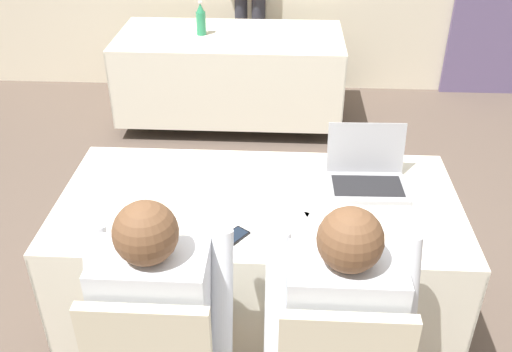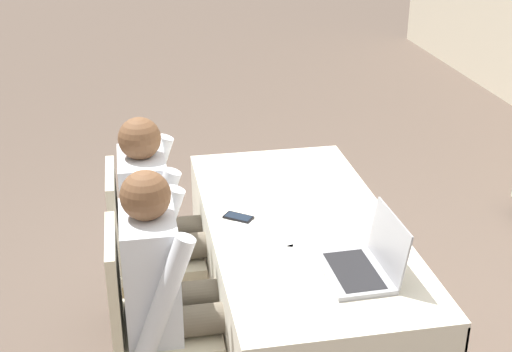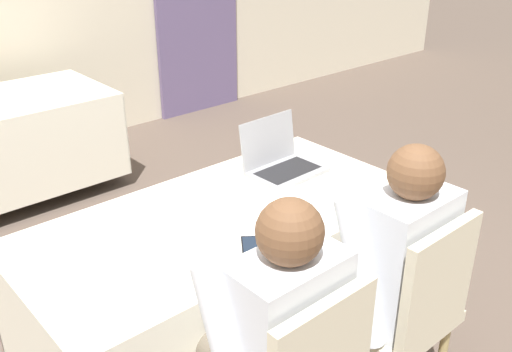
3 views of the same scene
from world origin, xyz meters
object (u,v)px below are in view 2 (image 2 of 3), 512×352
Objects in this scene: laptop at (364,263)px; person_white_shirt at (171,282)px; cell_phone at (238,217)px; chair_near_right at (148,317)px; chair_near_left at (142,245)px; person_checkered_shirt at (161,215)px.

person_white_shirt is at bearing -104.15° from laptop.
laptop reaches higher than cell_phone.
cell_phone is 0.16× the size of chair_near_right.
person_white_shirt reaches higher than cell_phone.
chair_near_left is 0.78× the size of person_checkered_shirt.
person_white_shirt is at bearing -4.84° from cell_phone.
laptop is 0.39× the size of chair_near_left.
chair_near_left is 0.19m from person_checkered_shirt.
cell_phone is at bearing -49.16° from chair_near_right.
chair_near_left is at bearing 90.00° from person_checkered_shirt.
chair_near_right is (0.61, 0.00, 0.00)m from chair_near_left.
person_checkered_shirt is at bearing -85.01° from cell_phone.
chair_near_right is at bearing -12.28° from cell_phone.
chair_near_left and chair_near_right have the same top height.
person_checkered_shirt is at bearing -90.00° from chair_near_left.
person_checkered_shirt is 0.61m from person_white_shirt.
chair_near_left is at bearing 0.00° from chair_near_right.
cell_phone is at bearing -121.89° from person_checkered_shirt.
person_white_shirt is (0.39, -0.35, -0.06)m from cell_phone.
laptop is 0.30× the size of person_checkered_shirt.
laptop is at bearing -102.65° from person_white_shirt.
laptop is 1.10m from person_checkered_shirt.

